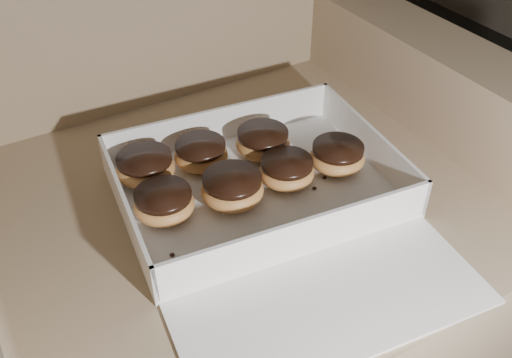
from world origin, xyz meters
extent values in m
cube|color=#8F795B|center=(0.28, 0.07, 0.23)|extent=(0.78, 0.78, 0.45)
cube|color=#8F795B|center=(0.70, 0.07, 0.30)|extent=(0.13, 0.78, 0.61)
cube|color=white|center=(0.30, 0.02, 0.46)|extent=(0.44, 0.35, 0.01)
cube|color=white|center=(0.32, 0.17, 0.49)|extent=(0.41, 0.05, 0.06)
cube|color=white|center=(0.29, -0.13, 0.49)|extent=(0.41, 0.05, 0.06)
cube|color=white|center=(0.10, 0.04, 0.49)|extent=(0.04, 0.31, 0.06)
cube|color=white|center=(0.51, 0.00, 0.49)|extent=(0.04, 0.31, 0.06)
cube|color=#BD4C52|center=(0.51, -0.01, 0.49)|extent=(0.03, 0.30, 0.05)
cube|color=white|center=(0.28, -0.22, 0.46)|extent=(0.42, 0.22, 0.01)
ellipsoid|color=#D7904B|center=(0.26, 0.01, 0.49)|extent=(0.10, 0.10, 0.05)
cylinder|color=black|center=(0.26, 0.01, 0.51)|extent=(0.09, 0.09, 0.01)
ellipsoid|color=#D7904B|center=(0.45, 0.00, 0.48)|extent=(0.09, 0.09, 0.04)
cylinder|color=black|center=(0.45, 0.00, 0.50)|extent=(0.08, 0.08, 0.01)
ellipsoid|color=#D7904B|center=(0.26, 0.11, 0.48)|extent=(0.09, 0.09, 0.04)
cylinder|color=black|center=(0.26, 0.11, 0.50)|extent=(0.08, 0.08, 0.01)
ellipsoid|color=#D7904B|center=(0.17, 0.12, 0.49)|extent=(0.09, 0.09, 0.04)
cylinder|color=black|center=(0.17, 0.12, 0.50)|extent=(0.09, 0.09, 0.01)
ellipsoid|color=#D7904B|center=(0.36, 0.09, 0.48)|extent=(0.09, 0.09, 0.04)
cylinder|color=black|center=(0.36, 0.09, 0.50)|extent=(0.08, 0.08, 0.01)
ellipsoid|color=#D7904B|center=(0.35, 0.01, 0.48)|extent=(0.09, 0.09, 0.04)
cylinder|color=black|center=(0.35, 0.01, 0.50)|extent=(0.08, 0.08, 0.01)
ellipsoid|color=#D7904B|center=(0.16, 0.03, 0.48)|extent=(0.09, 0.09, 0.04)
cylinder|color=black|center=(0.16, 0.03, 0.50)|extent=(0.08, 0.08, 0.01)
ellipsoid|color=black|center=(0.41, -0.02, 0.47)|extent=(0.01, 0.01, 0.00)
ellipsoid|color=black|center=(0.38, -0.03, 0.47)|extent=(0.01, 0.01, 0.00)
ellipsoid|color=black|center=(0.48, -0.14, 0.47)|extent=(0.01, 0.01, 0.00)
ellipsoid|color=black|center=(0.13, -0.05, 0.47)|extent=(0.01, 0.01, 0.00)
camera|label=1|loc=(-0.04, -0.58, 1.03)|focal=40.00mm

